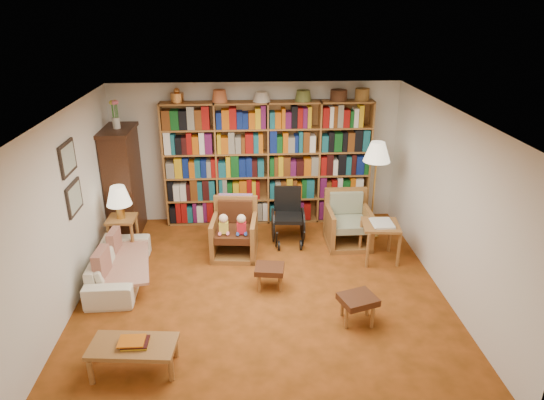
{
  "coord_description": "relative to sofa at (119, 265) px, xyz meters",
  "views": [
    {
      "loc": [
        -0.21,
        -5.79,
        3.79
      ],
      "look_at": [
        0.17,
        0.6,
        1.13
      ],
      "focal_mm": 32.0,
      "sensor_mm": 36.0,
      "label": 1
    }
  ],
  "objects": [
    {
      "name": "armchair_leather",
      "position": [
        1.65,
        0.75,
        0.13
      ],
      "size": [
        0.77,
        0.81,
        0.9
      ],
      "color": "#92602D",
      "rests_on": "floor"
    },
    {
      "name": "cushion_right",
      "position": [
        -0.13,
        -0.35,
        0.21
      ],
      "size": [
        0.15,
        0.41,
        0.41
      ],
      "primitive_type": "cube",
      "rotation": [
        0.0,
        0.0,
        -0.06
      ],
      "color": "maroon",
      "rests_on": "sofa"
    },
    {
      "name": "wall_front",
      "position": [
        2.05,
        -2.92,
        1.01
      ],
      "size": [
        5.0,
        0.0,
        5.0
      ],
      "primitive_type": "plane",
      "rotation": [
        -1.57,
        0.0,
        0.0
      ],
      "color": "silver",
      "rests_on": "floor"
    },
    {
      "name": "sofa_throw",
      "position": [
        0.05,
        -0.0,
        0.06
      ],
      "size": [
        0.97,
        1.47,
        0.04
      ],
      "primitive_type": "cube",
      "rotation": [
        0.0,
        0.0,
        0.19
      ],
      "color": "beige",
      "rests_on": "sofa"
    },
    {
      "name": "curio_cabinet",
      "position": [
        -0.2,
        1.58,
        0.72
      ],
      "size": [
        0.5,
        0.95,
        2.4
      ],
      "color": "#381E0F",
      "rests_on": "floor"
    },
    {
      "name": "sofa",
      "position": [
        0.0,
        0.0,
        0.0
      ],
      "size": [
        1.64,
        0.67,
        0.48
      ],
      "primitive_type": "imported",
      "rotation": [
        0.0,
        0.0,
        1.59
      ],
      "color": "beige",
      "rests_on": "floor"
    },
    {
      "name": "ceiling",
      "position": [
        2.05,
        -0.42,
        2.26
      ],
      "size": [
        5.0,
        5.0,
        0.0
      ],
      "primitive_type": "plane",
      "rotation": [
        3.14,
        0.0,
        0.0
      ],
      "color": "silver",
      "rests_on": "wall_back"
    },
    {
      "name": "floor_lamp",
      "position": [
        3.99,
        1.19,
        1.2
      ],
      "size": [
        0.44,
        0.44,
        1.67
      ],
      "color": "gold",
      "rests_on": "floor"
    },
    {
      "name": "footstool_a",
      "position": [
        2.16,
        -0.34,
        0.04
      ],
      "size": [
        0.44,
        0.39,
        0.34
      ],
      "color": "#442312",
      "rests_on": "floor"
    },
    {
      "name": "wheelchair",
      "position": [
        2.55,
        1.12,
        0.18
      ],
      "size": [
        0.53,
        0.74,
        0.92
      ],
      "color": "black",
      "rests_on": "floor"
    },
    {
      "name": "table_lamp",
      "position": [
        -0.1,
        0.78,
        0.75
      ],
      "size": [
        0.38,
        0.38,
        0.52
      ],
      "color": "gold",
      "rests_on": "side_table_lamp"
    },
    {
      "name": "armchair_sage",
      "position": [
        3.52,
        0.99,
        0.1
      ],
      "size": [
        0.71,
        0.74,
        0.88
      ],
      "color": "#92602D",
      "rests_on": "floor"
    },
    {
      "name": "cushion_left",
      "position": [
        -0.13,
        0.35,
        0.21
      ],
      "size": [
        0.13,
        0.36,
        0.36
      ],
      "primitive_type": "cube",
      "rotation": [
        0.0,
        0.0,
        -0.06
      ],
      "color": "maroon",
      "rests_on": "sofa"
    },
    {
      "name": "floor",
      "position": [
        2.05,
        -0.42,
        -0.24
      ],
      "size": [
        5.0,
        5.0,
        0.0
      ],
      "primitive_type": "plane",
      "color": "#974617",
      "rests_on": "ground"
    },
    {
      "name": "wall_left",
      "position": [
        -0.45,
        -0.42,
        1.01
      ],
      "size": [
        0.0,
        5.0,
        5.0
      ],
      "primitive_type": "plane",
      "rotation": [
        1.57,
        0.0,
        1.57
      ],
      "color": "silver",
      "rests_on": "floor"
    },
    {
      "name": "side_table_lamp",
      "position": [
        -0.1,
        0.78,
        0.24
      ],
      "size": [
        0.44,
        0.44,
        0.64
      ],
      "color": "#92602D",
      "rests_on": "floor"
    },
    {
      "name": "bookshelf",
      "position": [
        2.25,
        1.91,
        0.93
      ],
      "size": [
        3.6,
        0.3,
        2.42
      ],
      "color": "#92602D",
      "rests_on": "floor"
    },
    {
      "name": "footstool_b",
      "position": [
        3.21,
        -1.19,
        0.06
      ],
      "size": [
        0.53,
        0.49,
        0.37
      ],
      "color": "#442312",
      "rests_on": "floor"
    },
    {
      "name": "coffee_table",
      "position": [
        0.59,
        -1.9,
        0.06
      ],
      "size": [
        0.97,
        0.55,
        0.39
      ],
      "color": "#92602D",
      "rests_on": "floor"
    },
    {
      "name": "wall_right",
      "position": [
        4.55,
        -0.42,
        1.01
      ],
      "size": [
        0.0,
        5.0,
        5.0
      ],
      "primitive_type": "plane",
      "rotation": [
        1.57,
        0.0,
        -1.57
      ],
      "color": "silver",
      "rests_on": "floor"
    },
    {
      "name": "side_table_papers",
      "position": [
        3.9,
        0.37,
        0.27
      ],
      "size": [
        0.61,
        0.61,
        0.64
      ],
      "color": "#92602D",
      "rests_on": "floor"
    },
    {
      "name": "wall_back",
      "position": [
        2.05,
        2.08,
        1.01
      ],
      "size": [
        5.0,
        0.0,
        5.0
      ],
      "primitive_type": "plane",
      "rotation": [
        1.57,
        0.0,
        0.0
      ],
      "color": "silver",
      "rests_on": "floor"
    },
    {
      "name": "framed_pictures",
      "position": [
        -0.43,
        -0.12,
        1.39
      ],
      "size": [
        0.03,
        0.52,
        0.97
      ],
      "color": "black",
      "rests_on": "wall_left"
    }
  ]
}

